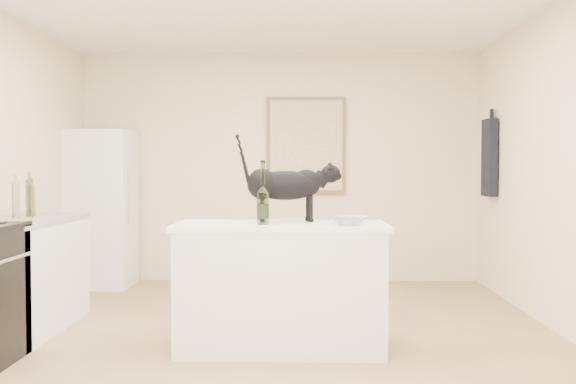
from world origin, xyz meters
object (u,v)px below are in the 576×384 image
at_px(black_cat, 285,189).
at_px(wine_bottle, 263,196).
at_px(glass_bowl, 349,221).
at_px(fridge, 101,209).

xyz_separation_m(black_cat, wine_bottle, (-0.15, -0.26, -0.04)).
bearing_deg(glass_bowl, black_cat, 146.48).
height_order(fridge, glass_bowl, fridge).
height_order(fridge, black_cat, fridge).
distance_m(black_cat, wine_bottle, 0.30).
bearing_deg(glass_bowl, fridge, 133.05).
relative_size(black_cat, glass_bowl, 2.66).
bearing_deg(glass_bowl, wine_bottle, 176.02).
height_order(black_cat, glass_bowl, black_cat).
bearing_deg(black_cat, fridge, 122.43).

